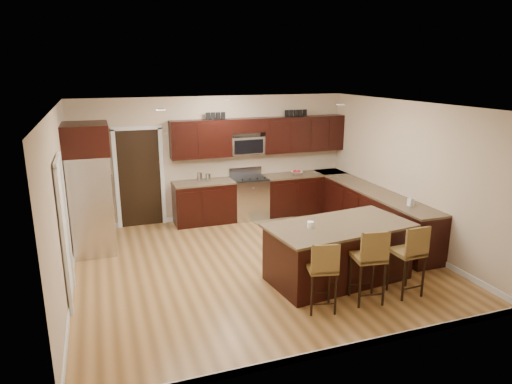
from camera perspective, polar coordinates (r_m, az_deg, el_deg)
name	(u,v)px	position (r m, az deg, el deg)	size (l,w,h in m)	color
floor	(257,264)	(7.98, 0.10, -8.95)	(6.00, 6.00, 0.00)	#A57641
ceiling	(257,106)	(7.31, 0.11, 10.76)	(6.00, 6.00, 0.00)	silver
wall_back	(215,158)	(10.10, -5.10, 4.21)	(6.00, 6.00, 0.00)	#C9B191
wall_left	(61,206)	(7.15, -23.20, -1.60)	(5.50, 5.50, 0.00)	#C9B191
wall_right	(409,175)	(8.96, 18.53, 2.05)	(5.50, 5.50, 0.00)	#C9B191
base_cabinets	(318,205)	(9.78, 7.82, -1.61)	(4.02, 3.96, 0.92)	black
upper_cabinets	(262,135)	(10.17, 0.81, 7.14)	(4.00, 0.33, 0.80)	black
range	(249,197)	(10.21, -0.87, -0.68)	(0.76, 0.64, 1.11)	silver
microwave	(247,146)	(10.10, -1.17, 5.82)	(0.76, 0.31, 0.40)	silver
doorway	(140,178)	(9.89, -14.33, 1.65)	(0.85, 0.03, 2.06)	black
pantry_door	(64,234)	(6.96, -22.89, -4.87)	(0.03, 0.80, 2.04)	white
letter_decor	(256,114)	(10.07, 0.05, 9.67)	(2.20, 0.03, 0.15)	black
island	(338,254)	(7.41, 10.20, -7.58)	(2.37, 1.43, 0.92)	black
stool_left	(323,269)	(6.33, 8.36, -9.45)	(0.46, 0.46, 1.03)	olive
stool_mid	(370,258)	(6.66, 14.10, -7.97)	(0.47, 0.47, 1.12)	olive
stool_right	(411,252)	(7.04, 18.76, -7.14)	(0.43, 0.43, 1.10)	olive
refrigerator	(90,187)	(8.68, -20.04, 0.53)	(0.79, 0.97, 2.35)	silver
floor_mat	(279,222)	(10.01, 2.86, -3.82)	(0.99, 0.66, 0.01)	brown
fruit_bowl	(297,173)	(10.50, 5.12, 2.42)	(0.27, 0.27, 0.07)	silver
soap_bottle	(411,200)	(8.47, 18.79, -1.00)	(0.09, 0.09, 0.20)	#B2B2B2
canister_tall	(200,177)	(9.79, -7.07, 1.84)	(0.12, 0.12, 0.21)	silver
canister_short	(208,178)	(9.83, -6.02, 1.81)	(0.11, 0.11, 0.17)	silver
island_jar	(310,225)	(6.99, 6.82, -4.09)	(0.10, 0.10, 0.10)	white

